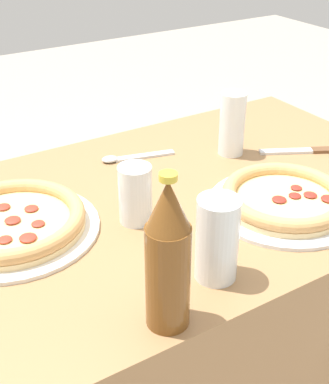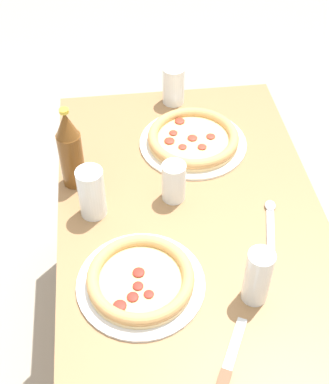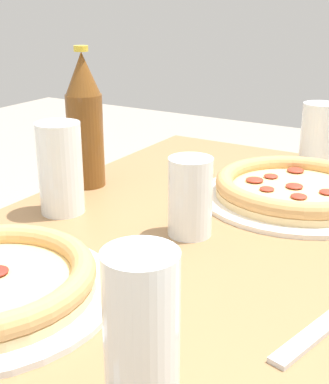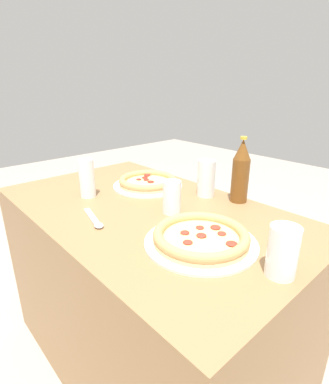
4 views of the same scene
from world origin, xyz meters
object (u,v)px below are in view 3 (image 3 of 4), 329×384
object	(u,v)px
glass_orange_juice	(61,173)
pizza_salami	(296,189)
beer_bottle	(85,122)
glass_lemonade	(190,199)
glass_water	(318,138)
glass_iced_tea	(142,349)

from	to	relation	value
glass_orange_juice	pizza_salami	bearing A→B (deg)	128.67
glass_orange_juice	beer_bottle	world-z (taller)	beer_bottle
glass_lemonade	glass_water	size ratio (longest dim) A/B	0.91
glass_lemonade	beer_bottle	bearing A→B (deg)	-109.47
glass_lemonade	glass_iced_tea	size ratio (longest dim) A/B	0.76
pizza_salami	beer_bottle	size ratio (longest dim) A/B	1.29
glass_lemonade	glass_orange_juice	world-z (taller)	glass_orange_juice
glass_iced_tea	glass_lemonade	bearing A→B (deg)	-157.44
glass_water	glass_orange_juice	xyz separation A→B (m)	(0.48, -0.28, 0.01)
pizza_salami	glass_water	size ratio (longest dim) A/B	2.53
glass_orange_juice	beer_bottle	size ratio (longest dim) A/B	0.59
pizza_salami	glass_water	distance (m)	0.24
pizza_salami	beer_bottle	bearing A→B (deg)	-71.23
pizza_salami	glass_iced_tea	bearing A→B (deg)	5.44
glass_water	glass_lemonade	bearing A→B (deg)	-7.65
pizza_salami	glass_water	xyz separation A→B (m)	(-0.23, -0.03, 0.04)
pizza_salami	glass_lemonade	bearing A→B (deg)	-22.40
glass_lemonade	glass_iced_tea	distance (m)	0.38
glass_orange_juice	beer_bottle	bearing A→B (deg)	-158.46
glass_water	beer_bottle	bearing A→B (deg)	-43.32
pizza_salami	glass_lemonade	size ratio (longest dim) A/B	2.78
glass_orange_juice	glass_water	bearing A→B (deg)	149.50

